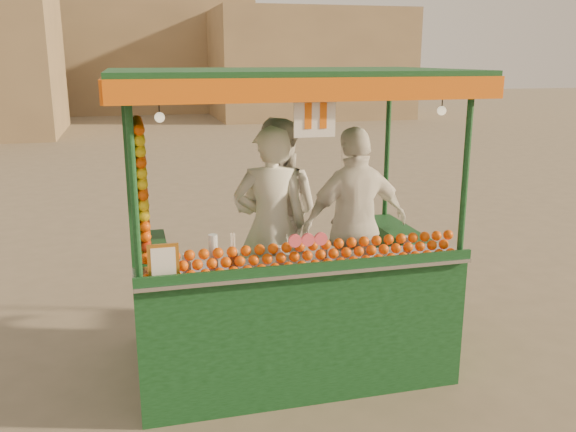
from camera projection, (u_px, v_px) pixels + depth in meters
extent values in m
plane|color=brown|center=(308.00, 358.00, 5.90)|extent=(90.00, 90.00, 0.00)
cube|color=#957A55|center=(307.00, 64.00, 29.44)|extent=(9.00, 6.00, 5.00)
cube|color=#957A55|center=(115.00, 44.00, 32.62)|extent=(14.00, 7.00, 7.00)
cube|color=#0E3413|center=(286.00, 344.00, 5.85)|extent=(2.75, 1.69, 0.32)
cylinder|color=black|center=(186.00, 352.00, 5.61)|extent=(0.38, 0.11, 0.38)
cylinder|color=black|center=(378.00, 330.00, 6.08)|extent=(0.38, 0.11, 0.38)
cube|color=#0E3413|center=(306.00, 316.00, 5.06)|extent=(2.75, 0.32, 0.85)
cube|color=#0E3413|center=(153.00, 295.00, 5.51)|extent=(0.32, 1.37, 0.85)
cube|color=#0E3413|center=(400.00, 272.00, 6.10)|extent=(0.32, 1.37, 0.85)
cube|color=#B2B2B7|center=(305.00, 265.00, 4.98)|extent=(2.75, 0.49, 0.03)
cylinder|color=#0E3413|center=(134.00, 191.00, 4.35)|extent=(0.05, 0.05, 1.48)
cylinder|color=#0E3413|center=(466.00, 173.00, 4.99)|extent=(0.05, 0.05, 1.48)
cylinder|color=#0E3413|center=(131.00, 157.00, 5.83)|extent=(0.05, 0.05, 1.48)
cylinder|color=#0E3413|center=(387.00, 147.00, 6.47)|extent=(0.05, 0.05, 1.48)
cube|color=#0E3413|center=(285.00, 74.00, 5.21)|extent=(2.96, 1.90, 0.08)
cube|color=#E15F0C|center=(318.00, 90.00, 4.34)|extent=(2.96, 0.04, 0.17)
cube|color=#E15F0C|center=(262.00, 80.00, 6.13)|extent=(2.96, 0.04, 0.17)
cube|color=#E15F0C|center=(106.00, 86.00, 4.87)|extent=(0.04, 1.90, 0.17)
cube|color=#E15F0C|center=(441.00, 82.00, 5.59)|extent=(0.04, 1.90, 0.17)
cylinder|color=#FF4D5B|center=(308.00, 240.00, 4.78)|extent=(0.11, 0.03, 0.11)
cube|color=orange|center=(163.00, 263.00, 4.53)|extent=(0.23, 0.02, 0.30)
cube|color=white|center=(315.00, 116.00, 4.47)|extent=(0.32, 0.02, 0.32)
sphere|color=#FFE5B2|center=(160.00, 117.00, 4.34)|extent=(0.07, 0.07, 0.07)
sphere|color=#FFE5B2|center=(442.00, 111.00, 4.88)|extent=(0.07, 0.07, 0.07)
imported|color=white|center=(271.00, 226.00, 5.80)|extent=(0.75, 0.54, 1.91)
imported|color=white|center=(276.00, 214.00, 6.16)|extent=(1.19, 1.13, 1.94)
imported|color=white|center=(355.00, 225.00, 5.88)|extent=(1.16, 0.60, 1.89)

